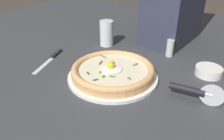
{
  "coord_description": "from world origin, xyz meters",
  "views": [
    {
      "loc": [
        -0.59,
        -0.36,
        0.43
      ],
      "look_at": [
        0.03,
        0.0,
        0.03
      ],
      "focal_mm": 35.8,
      "sensor_mm": 36.0,
      "label": 1
    }
  ],
  "objects": [
    {
      "name": "pizza_cutter",
      "position": [
        0.03,
        -0.28,
        0.04
      ],
      "size": [
        0.03,
        0.17,
        0.07
      ],
      "color": "silver",
      "rests_on": "ground"
    },
    {
      "name": "side_bowl",
      "position": [
        0.23,
        -0.3,
        0.02
      ],
      "size": [
        0.1,
        0.1,
        0.03
      ],
      "primitive_type": "cylinder",
      "color": "white",
      "rests_on": "ground"
    },
    {
      "name": "ground_plane",
      "position": [
        0.0,
        0.0,
        -0.01
      ],
      "size": [
        2.4,
        2.4,
        0.03
      ],
      "primitive_type": "cube",
      "color": "#35383E",
      "rests_on": "ground"
    },
    {
      "name": "table_knife",
      "position": [
        0.04,
        0.32,
        0.0
      ],
      "size": [
        0.23,
        0.08,
        0.01
      ],
      "color": "silver",
      "rests_on": "ground"
    },
    {
      "name": "drinking_glass",
      "position": [
        0.29,
        0.19,
        0.05
      ],
      "size": [
        0.07,
        0.07,
        0.12
      ],
      "color": "silver",
      "rests_on": "ground"
    },
    {
      "name": "pepper_shaker",
      "position": [
        0.32,
        -0.12,
        0.04
      ],
      "size": [
        0.03,
        0.03,
        0.08
      ],
      "primitive_type": "cylinder",
      "color": "silver",
      "rests_on": "ground"
    },
    {
      "name": "pizza_plate",
      "position": [
        0.03,
        0.0,
        0.01
      ],
      "size": [
        0.33,
        0.33,
        0.01
      ],
      "primitive_type": "cylinder",
      "color": "white",
      "rests_on": "ground"
    },
    {
      "name": "pizza",
      "position": [
        0.03,
        0.0,
        0.03
      ],
      "size": [
        0.3,
        0.3,
        0.05
      ],
      "color": "tan",
      "rests_on": "pizza_plate"
    }
  ]
}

